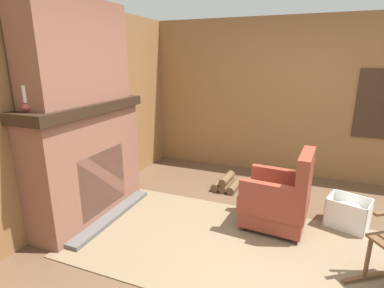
{
  "coord_description": "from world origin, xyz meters",
  "views": [
    {
      "loc": [
        0.25,
        -2.64,
        1.85
      ],
      "look_at": [
        -0.98,
        0.46,
        0.9
      ],
      "focal_mm": 28.0,
      "sensor_mm": 36.0,
      "label": 1
    }
  ],
  "objects_px": {
    "laundry_basket": "(348,213)",
    "oil_lamp_vase": "(28,102)",
    "armchair": "(279,200)",
    "storage_case": "(90,95)",
    "firewood_stack": "(227,183)"
  },
  "relations": [
    {
      "from": "laundry_basket",
      "to": "oil_lamp_vase",
      "type": "distance_m",
      "value": 3.53
    },
    {
      "from": "laundry_basket",
      "to": "oil_lamp_vase",
      "type": "xyz_separation_m",
      "value": [
        -2.93,
        -1.49,
        1.29
      ]
    },
    {
      "from": "armchair",
      "to": "storage_case",
      "type": "bearing_deg",
      "value": 13.35
    },
    {
      "from": "firewood_stack",
      "to": "laundry_basket",
      "type": "distance_m",
      "value": 1.64
    },
    {
      "from": "armchair",
      "to": "storage_case",
      "type": "xyz_separation_m",
      "value": [
        -2.19,
        -0.33,
        1.1
      ]
    },
    {
      "from": "armchair",
      "to": "laundry_basket",
      "type": "height_order",
      "value": "armchair"
    },
    {
      "from": "laundry_basket",
      "to": "oil_lamp_vase",
      "type": "height_order",
      "value": "oil_lamp_vase"
    },
    {
      "from": "firewood_stack",
      "to": "storage_case",
      "type": "bearing_deg",
      "value": -140.19
    },
    {
      "from": "armchair",
      "to": "oil_lamp_vase",
      "type": "relative_size",
      "value": 3.86
    },
    {
      "from": "armchair",
      "to": "storage_case",
      "type": "distance_m",
      "value": 2.47
    },
    {
      "from": "laundry_basket",
      "to": "storage_case",
      "type": "xyz_separation_m",
      "value": [
        -2.93,
        -0.64,
        1.27
      ]
    },
    {
      "from": "armchair",
      "to": "laundry_basket",
      "type": "distance_m",
      "value": 0.82
    },
    {
      "from": "armchair",
      "to": "laundry_basket",
      "type": "bearing_deg",
      "value": -152.4
    },
    {
      "from": "laundry_basket",
      "to": "firewood_stack",
      "type": "bearing_deg",
      "value": 161.8
    },
    {
      "from": "armchair",
      "to": "oil_lamp_vase",
      "type": "distance_m",
      "value": 2.73
    }
  ]
}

